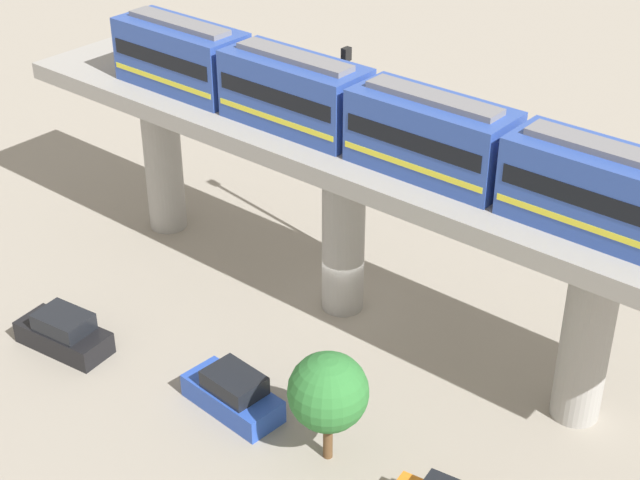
# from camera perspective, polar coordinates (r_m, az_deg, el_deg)

# --- Properties ---
(ground_plane) EXTENTS (120.00, 120.00, 0.00)m
(ground_plane) POSITION_cam_1_polar(r_m,az_deg,el_deg) (44.90, 1.31, -3.85)
(ground_plane) COLOR gray
(viaduct) EXTENTS (5.20, 35.80, 8.19)m
(viaduct) POSITION_cam_1_polar(r_m,az_deg,el_deg) (41.64, 1.41, 3.39)
(viaduct) COLOR #999691
(viaduct) RESTS_ON ground
(train) EXTENTS (2.64, 27.45, 3.24)m
(train) POSITION_cam_1_polar(r_m,az_deg,el_deg) (39.80, 2.32, 7.39)
(train) COLOR #2D4CA5
(train) RESTS_ON viaduct
(parked_car_black) EXTENTS (2.31, 4.39, 1.76)m
(parked_car_black) POSITION_cam_1_polar(r_m,az_deg,el_deg) (43.29, -14.70, -5.27)
(parked_car_black) COLOR black
(parked_car_black) RESTS_ON ground
(parked_car_blue) EXTENTS (2.11, 4.32, 1.76)m
(parked_car_blue) POSITION_cam_1_polar(r_m,az_deg,el_deg) (38.85, -5.09, -8.93)
(parked_car_blue) COLOR #284CB7
(parked_car_blue) RESTS_ON ground
(tree_near_viaduct) EXTENTS (2.95, 2.95, 4.53)m
(tree_near_viaduct) POSITION_cam_1_polar(r_m,az_deg,el_deg) (35.17, 0.48, -8.87)
(tree_near_viaduct) COLOR brown
(tree_near_viaduct) RESTS_ON ground
(signal_post) EXTENTS (0.44, 0.28, 10.79)m
(signal_post) POSITION_cam_1_polar(r_m,az_deg,el_deg) (45.70, 1.46, 5.37)
(signal_post) COLOR #4C4C51
(signal_post) RESTS_ON ground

